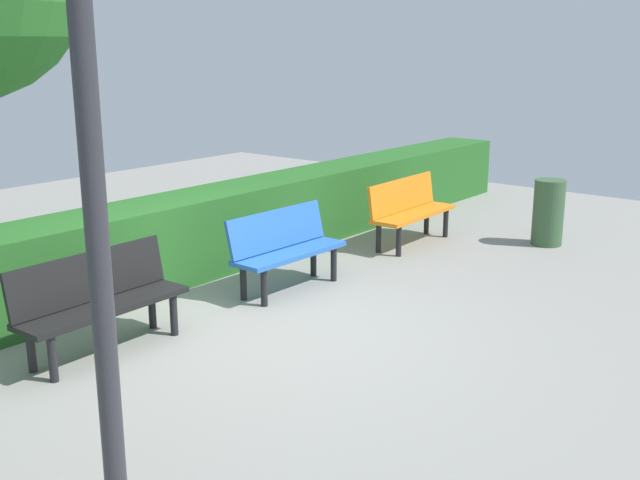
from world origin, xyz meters
TOP-DOWN VIEW (x-y plane):
  - ground_plane at (0.00, 0.00)m, footprint 16.87×16.87m
  - bench_orange at (-3.57, -0.55)m, footprint 1.54×0.49m
  - bench_blue at (-1.10, -0.57)m, footprint 1.43×0.51m
  - bench_black at (1.19, -0.68)m, footprint 1.56×0.48m
  - hedge_row at (-1.09, -1.78)m, footprint 12.87×0.79m
  - lamp_post at (2.66, 1.50)m, footprint 0.36×0.36m
  - trash_bin at (-4.68, 0.90)m, footprint 0.40×0.40m

SIDE VIEW (x-z plane):
  - ground_plane at x=0.00m, z-range 0.00..0.00m
  - trash_bin at x=-4.68m, z-range 0.00..0.87m
  - hedge_row at x=-1.09m, z-range 0.00..0.92m
  - bench_blue at x=-1.10m, z-range 0.05..0.91m
  - bench_orange at x=-3.57m, z-range 0.05..0.91m
  - bench_black at x=1.19m, z-range 0.05..0.91m
  - lamp_post at x=2.66m, z-range 0.75..4.57m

